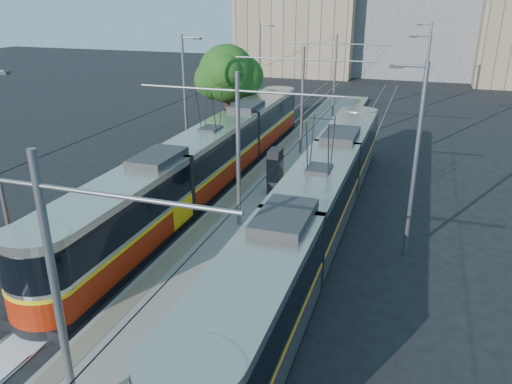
% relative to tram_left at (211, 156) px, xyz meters
% --- Properties ---
extents(ground, '(160.00, 160.00, 0.00)m').
position_rel_tram_left_xyz_m(ground, '(3.60, -13.20, -1.71)').
color(ground, black).
rests_on(ground, ground).
extents(platform, '(4.00, 50.00, 0.30)m').
position_rel_tram_left_xyz_m(platform, '(3.60, 3.80, -1.56)').
color(platform, gray).
rests_on(platform, ground).
extents(tactile_strip_left, '(0.70, 50.00, 0.01)m').
position_rel_tram_left_xyz_m(tactile_strip_left, '(2.15, 3.80, -1.40)').
color(tactile_strip_left, gray).
rests_on(tactile_strip_left, platform).
extents(tactile_strip_right, '(0.70, 50.00, 0.01)m').
position_rel_tram_left_xyz_m(tactile_strip_right, '(5.05, 3.80, -1.40)').
color(tactile_strip_right, gray).
rests_on(tactile_strip_right, platform).
extents(rails, '(8.71, 70.00, 0.03)m').
position_rel_tram_left_xyz_m(rails, '(3.60, 3.80, -1.69)').
color(rails, gray).
rests_on(rails, ground).
extents(tram_left, '(2.43, 30.04, 5.50)m').
position_rel_tram_left_xyz_m(tram_left, '(0.00, 0.00, 0.00)').
color(tram_left, black).
rests_on(tram_left, ground).
extents(tram_right, '(2.43, 27.68, 5.50)m').
position_rel_tram_left_xyz_m(tram_right, '(7.20, -4.97, 0.15)').
color(tram_right, black).
rests_on(tram_right, ground).
extents(catenary, '(9.20, 70.00, 7.00)m').
position_rel_tram_left_xyz_m(catenary, '(3.60, 0.95, 2.82)').
color(catenary, slate).
rests_on(catenary, platform).
extents(street_lamps, '(15.18, 38.22, 8.00)m').
position_rel_tram_left_xyz_m(street_lamps, '(3.60, 7.80, 2.47)').
color(street_lamps, slate).
rests_on(street_lamps, ground).
extents(shelter, '(0.70, 1.10, 2.41)m').
position_rel_tram_left_xyz_m(shelter, '(4.02, -0.77, -0.15)').
color(shelter, black).
rests_on(shelter, platform).
extents(tree, '(4.80, 4.43, 6.97)m').
position_rel_tram_left_xyz_m(tree, '(-2.93, 10.84, 3.00)').
color(tree, '#382314').
rests_on(tree, ground).
extents(building_left, '(16.32, 12.24, 12.43)m').
position_rel_tram_left_xyz_m(building_left, '(-6.40, 46.80, 4.52)').
color(building_left, '#9E856B').
rests_on(building_left, ground).
extents(building_centre, '(18.36, 14.28, 14.76)m').
position_rel_tram_left_xyz_m(building_centre, '(9.60, 50.80, 5.68)').
color(building_centre, gray).
rests_on(building_centre, ground).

